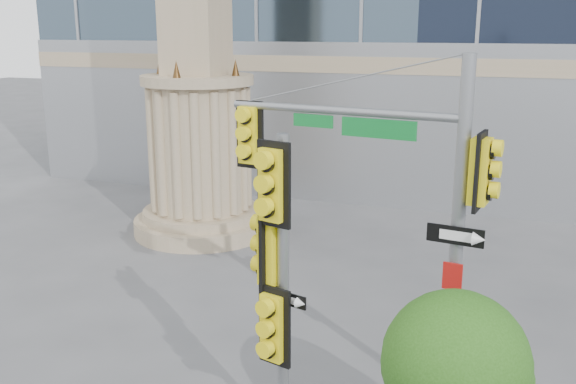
% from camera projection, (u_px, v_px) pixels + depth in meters
% --- Properties ---
extents(monument, '(4.40, 4.40, 16.60)m').
position_uv_depth(monument, '(197.00, 61.00, 19.74)').
color(monument, tan).
rests_on(monument, ground).
extents(main_signal_pole, '(4.74, 1.16, 6.16)m').
position_uv_depth(main_signal_pole, '(395.00, 191.00, 10.98)').
color(main_signal_pole, slate).
rests_on(main_signal_pole, ground).
extents(secondary_signal_pole, '(0.87, 0.79, 5.06)m').
position_uv_depth(secondary_signal_pole, '(276.00, 271.00, 9.67)').
color(secondary_signal_pole, slate).
rests_on(secondary_signal_pole, ground).
extents(street_tree, '(2.04, 1.99, 3.18)m').
position_uv_depth(street_tree, '(458.00, 369.00, 8.60)').
color(street_tree, tan).
rests_on(street_tree, ground).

